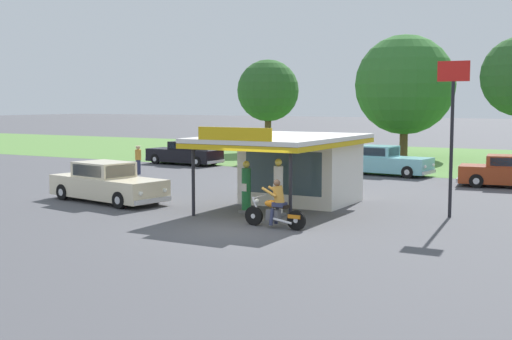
{
  "coord_description": "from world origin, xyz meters",
  "views": [
    {
      "loc": [
        11.03,
        -18.56,
        4.07
      ],
      "look_at": [
        -1.98,
        4.68,
        1.4
      ],
      "focal_mm": 48.21,
      "sensor_mm": 36.0,
      "label": 1
    }
  ],
  "objects_px": {
    "gas_pump_offside": "(278,189)",
    "parked_car_back_row_centre": "(274,156)",
    "roadside_pole_sign": "(452,113)",
    "motorcycle_with_rider": "(276,208)",
    "gas_pump_nearside": "(246,189)",
    "featured_classic_sedan": "(107,184)",
    "parked_car_back_row_far_right": "(185,154)",
    "bystander_strolling_foreground": "(138,159)",
    "parked_car_back_row_centre_right": "(383,162)"
  },
  "relations": [
    {
      "from": "gas_pump_offside",
      "to": "motorcycle_with_rider",
      "type": "relative_size",
      "value": 0.91
    },
    {
      "from": "gas_pump_offside",
      "to": "motorcycle_with_rider",
      "type": "distance_m",
      "value": 2.49
    },
    {
      "from": "gas_pump_nearside",
      "to": "parked_car_back_row_centre",
      "type": "distance_m",
      "value": 17.67
    },
    {
      "from": "roadside_pole_sign",
      "to": "gas_pump_offside",
      "type": "bearing_deg",
      "value": -154.78
    },
    {
      "from": "parked_car_back_row_centre_right",
      "to": "roadside_pole_sign",
      "type": "xyz_separation_m",
      "value": [
        6.63,
        -12.36,
        2.95
      ]
    },
    {
      "from": "parked_car_back_row_centre_right",
      "to": "parked_car_back_row_far_right",
      "type": "relative_size",
      "value": 1.02
    },
    {
      "from": "parked_car_back_row_far_right",
      "to": "gas_pump_offside",
      "type": "bearing_deg",
      "value": -45.57
    },
    {
      "from": "gas_pump_offside",
      "to": "bystander_strolling_foreground",
      "type": "xyz_separation_m",
      "value": [
        -13.21,
        8.49,
        -0.08
      ]
    },
    {
      "from": "motorcycle_with_rider",
      "to": "featured_classic_sedan",
      "type": "relative_size",
      "value": 0.39
    },
    {
      "from": "bystander_strolling_foreground",
      "to": "roadside_pole_sign",
      "type": "xyz_separation_m",
      "value": [
        18.67,
        -5.92,
        2.81
      ]
    },
    {
      "from": "parked_car_back_row_centre",
      "to": "roadside_pole_sign",
      "type": "bearing_deg",
      "value": -43.77
    },
    {
      "from": "parked_car_back_row_centre_right",
      "to": "roadside_pole_sign",
      "type": "relative_size",
      "value": 0.99
    },
    {
      "from": "parked_car_back_row_centre_right",
      "to": "bystander_strolling_foreground",
      "type": "bearing_deg",
      "value": -151.85
    },
    {
      "from": "motorcycle_with_rider",
      "to": "parked_car_back_row_centre",
      "type": "relative_size",
      "value": 0.44
    },
    {
      "from": "gas_pump_nearside",
      "to": "roadside_pole_sign",
      "type": "distance_m",
      "value": 7.78
    },
    {
      "from": "roadside_pole_sign",
      "to": "parked_car_back_row_centre",
      "type": "bearing_deg",
      "value": 136.23
    },
    {
      "from": "parked_car_back_row_centre_right",
      "to": "roadside_pole_sign",
      "type": "distance_m",
      "value": 14.33
    },
    {
      "from": "parked_car_back_row_far_right",
      "to": "motorcycle_with_rider",
      "type": "bearing_deg",
      "value": -47.57
    },
    {
      "from": "gas_pump_nearside",
      "to": "motorcycle_with_rider",
      "type": "distance_m",
      "value": 3.28
    },
    {
      "from": "parked_car_back_row_centre_right",
      "to": "bystander_strolling_foreground",
      "type": "height_order",
      "value": "parked_car_back_row_centre_right"
    },
    {
      "from": "parked_car_back_row_centre_right",
      "to": "parked_car_back_row_centre",
      "type": "distance_m",
      "value": 7.56
    },
    {
      "from": "motorcycle_with_rider",
      "to": "bystander_strolling_foreground",
      "type": "relative_size",
      "value": 1.39
    },
    {
      "from": "gas_pump_offside",
      "to": "parked_car_back_row_centre_right",
      "type": "bearing_deg",
      "value": 94.48
    },
    {
      "from": "gas_pump_nearside",
      "to": "parked_car_back_row_far_right",
      "type": "height_order",
      "value": "gas_pump_nearside"
    },
    {
      "from": "gas_pump_offside",
      "to": "roadside_pole_sign",
      "type": "bearing_deg",
      "value": 25.22
    },
    {
      "from": "roadside_pole_sign",
      "to": "bystander_strolling_foreground",
      "type": "bearing_deg",
      "value": 162.41
    },
    {
      "from": "gas_pump_nearside",
      "to": "parked_car_back_row_centre_right",
      "type": "height_order",
      "value": "gas_pump_nearside"
    },
    {
      "from": "motorcycle_with_rider",
      "to": "roadside_pole_sign",
      "type": "bearing_deg",
      "value": 47.55
    },
    {
      "from": "gas_pump_nearside",
      "to": "featured_classic_sedan",
      "type": "bearing_deg",
      "value": -176.47
    },
    {
      "from": "gas_pump_nearside",
      "to": "motorcycle_with_rider",
      "type": "relative_size",
      "value": 0.85
    },
    {
      "from": "bystander_strolling_foreground",
      "to": "roadside_pole_sign",
      "type": "distance_m",
      "value": 19.79
    },
    {
      "from": "featured_classic_sedan",
      "to": "parked_car_back_row_far_right",
      "type": "bearing_deg",
      "value": 114.23
    },
    {
      "from": "motorcycle_with_rider",
      "to": "parked_car_back_row_centre_right",
      "type": "bearing_deg",
      "value": 97.42
    },
    {
      "from": "motorcycle_with_rider",
      "to": "parked_car_back_row_centre",
      "type": "height_order",
      "value": "motorcycle_with_rider"
    },
    {
      "from": "gas_pump_offside",
      "to": "gas_pump_nearside",
      "type": "bearing_deg",
      "value": -180.0
    },
    {
      "from": "roadside_pole_sign",
      "to": "motorcycle_with_rider",
      "type": "bearing_deg",
      "value": -132.45
    },
    {
      "from": "gas_pump_offside",
      "to": "parked_car_back_row_centre",
      "type": "bearing_deg",
      "value": 118.24
    },
    {
      "from": "featured_classic_sedan",
      "to": "parked_car_back_row_centre_right",
      "type": "bearing_deg",
      "value": 67.12
    },
    {
      "from": "gas_pump_nearside",
      "to": "motorcycle_with_rider",
      "type": "xyz_separation_m",
      "value": [
        2.39,
        -2.23,
        -0.22
      ]
    },
    {
      "from": "gas_pump_nearside",
      "to": "featured_classic_sedan",
      "type": "height_order",
      "value": "gas_pump_nearside"
    },
    {
      "from": "motorcycle_with_rider",
      "to": "roadside_pole_sign",
      "type": "xyz_separation_m",
      "value": [
        4.4,
        4.81,
        3.02
      ]
    },
    {
      "from": "motorcycle_with_rider",
      "to": "featured_classic_sedan",
      "type": "height_order",
      "value": "featured_classic_sedan"
    },
    {
      "from": "gas_pump_nearside",
      "to": "featured_classic_sedan",
      "type": "xyz_separation_m",
      "value": [
        -6.31,
        -0.39,
        -0.14
      ]
    },
    {
      "from": "gas_pump_offside",
      "to": "featured_classic_sedan",
      "type": "distance_m",
      "value": 7.65
    },
    {
      "from": "parked_car_back_row_centre",
      "to": "roadside_pole_sign",
      "type": "relative_size",
      "value": 0.94
    },
    {
      "from": "featured_classic_sedan",
      "to": "roadside_pole_sign",
      "type": "height_order",
      "value": "roadside_pole_sign"
    },
    {
      "from": "parked_car_back_row_centre_right",
      "to": "gas_pump_nearside",
      "type": "bearing_deg",
      "value": -90.59
    },
    {
      "from": "gas_pump_nearside",
      "to": "bystander_strolling_foreground",
      "type": "bearing_deg",
      "value": 144.46
    },
    {
      "from": "gas_pump_nearside",
      "to": "parked_car_back_row_centre_right",
      "type": "distance_m",
      "value": 14.94
    },
    {
      "from": "motorcycle_with_rider",
      "to": "featured_classic_sedan",
      "type": "xyz_separation_m",
      "value": [
        -8.7,
        1.84,
        0.07
      ]
    }
  ]
}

